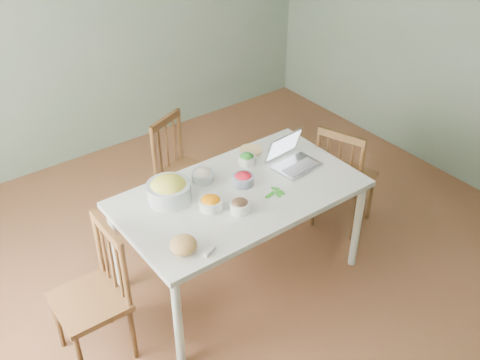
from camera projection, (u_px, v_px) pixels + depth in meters
floor at (250, 279)px, 4.43m from camera, size 5.00×5.00×0.00m
wall_back at (89, 24)px, 5.31m from camera, size 5.00×0.00×2.70m
wall_right at (479, 44)px, 4.90m from camera, size 0.00×5.00×2.70m
dining_table at (240, 236)px, 4.23m from camera, size 1.74×0.98×0.82m
chair_far at (186, 172)px, 4.83m from camera, size 0.54×0.53×0.95m
chair_left at (89, 299)px, 3.58m from camera, size 0.43×0.45×1.01m
chair_right at (345, 175)px, 4.75m from camera, size 0.55×0.56×0.99m
bread_boule at (183, 245)px, 3.45m from camera, size 0.22×0.22×0.11m
butter_stick at (210, 251)px, 3.46m from camera, size 0.10×0.06×0.03m
bowl_squash at (169, 189)px, 3.87m from camera, size 0.39×0.39×0.18m
bowl_carrot at (211, 203)px, 3.82m from camera, size 0.22×0.22×0.09m
bowl_onion at (203, 175)px, 4.10m from camera, size 0.20×0.20×0.09m
bowl_mushroom at (240, 206)px, 3.79m from camera, size 0.17×0.17×0.09m
bowl_redpep at (243, 179)px, 4.05m from camera, size 0.19×0.19×0.09m
bowl_broccoli at (247, 158)px, 4.28m from camera, size 0.17×0.17×0.08m
flatbread at (251, 150)px, 4.45m from camera, size 0.22×0.22×0.02m
basil_bunch at (273, 193)px, 3.97m from camera, size 0.18×0.18×0.02m
laptop at (298, 154)px, 4.20m from camera, size 0.36×0.33×0.23m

